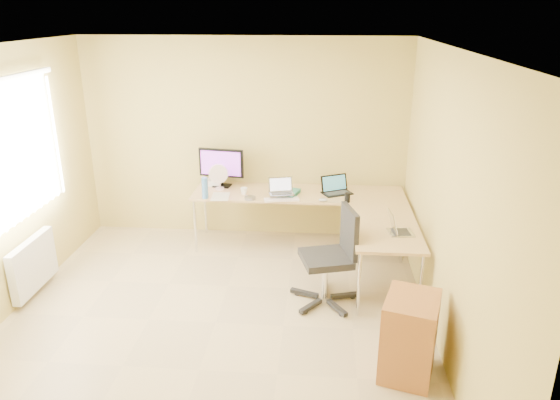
# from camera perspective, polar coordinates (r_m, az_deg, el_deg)

# --- Properties ---
(floor) EXTENTS (4.50, 4.50, 0.00)m
(floor) POSITION_cam_1_polar(r_m,az_deg,el_deg) (5.30, -7.08, -13.17)
(floor) COLOR tan
(floor) RESTS_ON ground
(ceiling) EXTENTS (4.50, 4.50, 0.00)m
(ceiling) POSITION_cam_1_polar(r_m,az_deg,el_deg) (4.45, -8.56, 16.07)
(ceiling) COLOR white
(ceiling) RESTS_ON ground
(wall_back) EXTENTS (4.50, 0.00, 4.50)m
(wall_back) POSITION_cam_1_polar(r_m,az_deg,el_deg) (6.84, -3.85, 6.61)
(wall_back) COLOR tan
(wall_back) RESTS_ON ground
(wall_front) EXTENTS (4.50, 0.00, 4.50)m
(wall_front) POSITION_cam_1_polar(r_m,az_deg,el_deg) (2.80, -17.61, -15.85)
(wall_front) COLOR tan
(wall_front) RESTS_ON ground
(wall_right) EXTENTS (0.00, 4.50, 4.50)m
(wall_right) POSITION_cam_1_polar(r_m,az_deg,el_deg) (4.75, 17.88, -0.57)
(wall_right) COLOR tan
(wall_right) RESTS_ON ground
(desk_main) EXTENTS (2.65, 0.70, 0.73)m
(desk_main) POSITION_cam_1_polar(r_m,az_deg,el_deg) (6.68, 2.01, -2.13)
(desk_main) COLOR tan
(desk_main) RESTS_ON ground
(desk_return) EXTENTS (0.70, 1.30, 0.73)m
(desk_return) POSITION_cam_1_polar(r_m,az_deg,el_deg) (5.81, 11.24, -6.13)
(desk_return) COLOR tan
(desk_return) RESTS_ON ground
(monitor) EXTENTS (0.61, 0.27, 0.50)m
(monitor) POSITION_cam_1_polar(r_m,az_deg,el_deg) (6.75, -6.44, 3.55)
(monitor) COLOR black
(monitor) RESTS_ON desk_main
(book_stack) EXTENTS (0.28, 0.33, 0.05)m
(book_stack) POSITION_cam_1_polar(r_m,az_deg,el_deg) (6.47, 1.01, 0.80)
(book_stack) COLOR teal
(book_stack) RESTS_ON desk_main
(laptop_center) EXTENTS (0.34, 0.29, 0.19)m
(laptop_center) POSITION_cam_1_polar(r_m,az_deg,el_deg) (6.32, 0.15, 1.48)
(laptop_center) COLOR #9799AF
(laptop_center) RESTS_ON desk_main
(laptop_black) EXTENTS (0.43, 0.39, 0.22)m
(laptop_black) POSITION_cam_1_polar(r_m,az_deg,el_deg) (6.51, 6.29, 1.63)
(laptop_black) COLOR black
(laptop_black) RESTS_ON desk_main
(keyboard) EXTENTS (0.44, 0.20, 0.02)m
(keyboard) POSITION_cam_1_polar(r_m,az_deg,el_deg) (6.28, 0.17, 0.06)
(keyboard) COLOR white
(keyboard) RESTS_ON desk_main
(mouse) EXTENTS (0.12, 0.09, 0.04)m
(mouse) POSITION_cam_1_polar(r_m,az_deg,el_deg) (6.26, 4.74, 0.02)
(mouse) COLOR silver
(mouse) RESTS_ON desk_main
(mug) EXTENTS (0.09, 0.09, 0.09)m
(mug) POSITION_cam_1_polar(r_m,az_deg,el_deg) (6.49, -3.98, 0.99)
(mug) COLOR white
(mug) RESTS_ON desk_main
(cd_stack) EXTENTS (0.15, 0.15, 0.03)m
(cd_stack) POSITION_cam_1_polar(r_m,az_deg,el_deg) (6.32, -3.30, 0.22)
(cd_stack) COLOR #9EA0BA
(cd_stack) RESTS_ON desk_main
(water_bottle) EXTENTS (0.10, 0.10, 0.26)m
(water_bottle) POSITION_cam_1_polar(r_m,az_deg,el_deg) (6.38, -8.23, 1.32)
(water_bottle) COLOR #447BBF
(water_bottle) RESTS_ON desk_main
(papers) EXTENTS (0.24, 0.32, 0.01)m
(papers) POSITION_cam_1_polar(r_m,az_deg,el_deg) (6.44, -6.54, 0.38)
(papers) COLOR silver
(papers) RESTS_ON desk_main
(white_box) EXTENTS (0.23, 0.18, 0.07)m
(white_box) POSITION_cam_1_polar(r_m,az_deg,el_deg) (6.86, -7.23, 1.91)
(white_box) COLOR white
(white_box) RESTS_ON desk_main
(desk_fan) EXTENTS (0.30, 0.30, 0.31)m
(desk_fan) POSITION_cam_1_polar(r_m,az_deg,el_deg) (6.66, -6.67, 2.44)
(desk_fan) COLOR white
(desk_fan) RESTS_ON desk_main
(black_cup) EXTENTS (0.08, 0.08, 0.11)m
(black_cup) POSITION_cam_1_polar(r_m,az_deg,el_deg) (6.26, 7.38, 0.26)
(black_cup) COLOR black
(black_cup) RESTS_ON desk_main
(laptop_return) EXTENTS (0.32, 0.26, 0.19)m
(laptop_return) POSITION_cam_1_polar(r_m,az_deg,el_deg) (5.48, 13.16, -2.64)
(laptop_return) COLOR #B7B7B7
(laptop_return) RESTS_ON desk_return
(office_chair) EXTENTS (0.77, 0.77, 1.04)m
(office_chair) POSITION_cam_1_polar(r_m,az_deg,el_deg) (5.38, 5.03, -6.40)
(office_chair) COLOR black
(office_chair) RESTS_ON ground
(cabinet) EXTENTS (0.54, 0.61, 0.71)m
(cabinet) POSITION_cam_1_polar(r_m,az_deg,el_deg) (4.57, 13.98, -14.29)
(cabinet) COLOR brown
(cabinet) RESTS_ON ground
(radiator) EXTENTS (0.09, 0.80, 0.55)m
(radiator) POSITION_cam_1_polar(r_m,az_deg,el_deg) (6.16, -25.42, -6.39)
(radiator) COLOR white
(radiator) RESTS_ON ground
(window) EXTENTS (0.10, 1.80, 1.40)m
(window) POSITION_cam_1_polar(r_m,az_deg,el_deg) (5.78, -27.36, 4.37)
(window) COLOR white
(window) RESTS_ON wall_left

